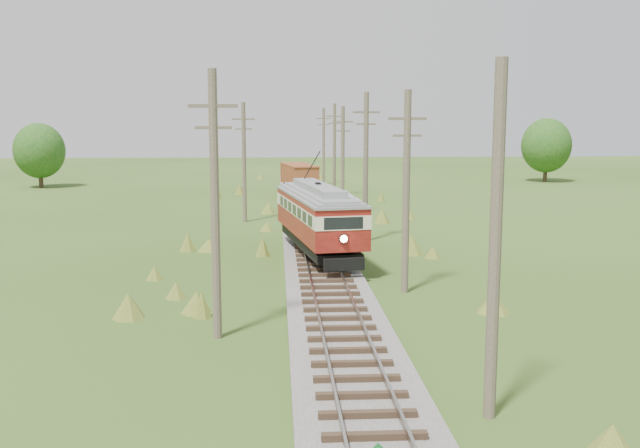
{
  "coord_description": "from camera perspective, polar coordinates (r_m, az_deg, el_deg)",
  "views": [
    {
      "loc": [
        -2.13,
        -11.6,
        7.35
      ],
      "look_at": [
        0.0,
        23.73,
        2.17
      ],
      "focal_mm": 40.0,
      "sensor_mm": 36.0,
      "label": 1
    }
  ],
  "objects": [
    {
      "name": "tree_mid_a",
      "position": [
        83.77,
        -21.54,
        5.47
      ],
      "size": [
        5.46,
        5.46,
        7.03
      ],
      "color": "#38281C",
      "rests_on": "ground"
    },
    {
      "name": "utility_pole_l_b",
      "position": [
        51.74,
        -6.09,
        5.04
      ],
      "size": [
        1.6,
        0.3,
        8.6
      ],
      "color": "brown",
      "rests_on": "ground"
    },
    {
      "name": "streetcar",
      "position": [
        37.47,
        -0.16,
        0.84
      ],
      "size": [
        4.31,
        11.53,
        5.21
      ],
      "rotation": [
        0.0,
        0.0,
        0.15
      ],
      "color": "black",
      "rests_on": "ground"
    },
    {
      "name": "gravel_pile",
      "position": [
        61.68,
        2.22,
        2.06
      ],
      "size": [
        3.67,
        3.89,
        1.34
      ],
      "color": "gray",
      "rests_on": "ground"
    },
    {
      "name": "gondola",
      "position": [
        69.61,
        -1.69,
        3.85
      ],
      "size": [
        3.67,
        7.84,
        2.5
      ],
      "rotation": [
        0.0,
        0.0,
        0.17
      ],
      "color": "black",
      "rests_on": "ground"
    },
    {
      "name": "utility_pole_l_a",
      "position": [
        23.85,
        -8.41,
        1.68
      ],
      "size": [
        1.6,
        0.3,
        9.0
      ],
      "color": "brown",
      "rests_on": "ground"
    },
    {
      "name": "utility_pole_r_2",
      "position": [
        30.24,
        6.92,
        2.71
      ],
      "size": [
        1.6,
        0.3,
        8.6
      ],
      "color": "brown",
      "rests_on": "ground"
    },
    {
      "name": "utility_pole_r_5",
      "position": [
        68.88,
        1.16,
        6.02
      ],
      "size": [
        1.6,
        0.3,
        8.9
      ],
      "color": "brown",
      "rests_on": "ground"
    },
    {
      "name": "railbed_main",
      "position": [
        46.21,
        -0.77,
        -0.58
      ],
      "size": [
        3.6,
        96.0,
        0.57
      ],
      "color": "#605B54",
      "rests_on": "ground"
    },
    {
      "name": "utility_pole_r_3",
      "position": [
        43.02,
        3.69,
        4.68
      ],
      "size": [
        1.6,
        0.3,
        9.0
      ],
      "color": "brown",
      "rests_on": "ground"
    },
    {
      "name": "utility_pole_r_4",
      "position": [
        55.92,
        1.83,
        5.22
      ],
      "size": [
        1.6,
        0.3,
        8.4
      ],
      "color": "brown",
      "rests_on": "ground"
    },
    {
      "name": "tree_mid_b",
      "position": [
        89.62,
        17.66,
        6.01
      ],
      "size": [
        5.88,
        5.88,
        7.57
      ],
      "color": "#38281C",
      "rests_on": "ground"
    },
    {
      "name": "utility_pole_r_1",
      "position": [
        17.66,
        13.84,
        -1.54
      ],
      "size": [
        0.3,
        0.3,
        8.8
      ],
      "color": "brown",
      "rests_on": "ground"
    },
    {
      "name": "utility_pole_r_6",
      "position": [
        81.83,
        0.29,
        6.32
      ],
      "size": [
        1.6,
        0.3,
        8.7
      ],
      "color": "brown",
      "rests_on": "ground"
    }
  ]
}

